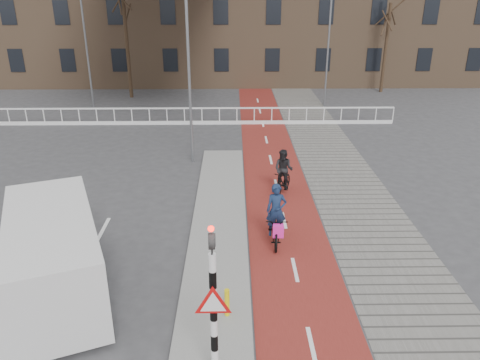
{
  "coord_description": "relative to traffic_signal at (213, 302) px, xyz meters",
  "views": [
    {
      "loc": [
        -0.21,
        -9.13,
        7.38
      ],
      "look_at": [
        -0.0,
        5.0,
        1.5
      ],
      "focal_mm": 35.0,
      "sensor_mm": 36.0,
      "label": 1
    }
  ],
  "objects": [
    {
      "name": "ground",
      "position": [
        0.6,
        2.02,
        -1.99
      ],
      "size": [
        120.0,
        120.0,
        0.0
      ],
      "primitive_type": "plane",
      "color": "#38383A",
      "rests_on": "ground"
    },
    {
      "name": "bike_lane",
      "position": [
        2.1,
        12.02,
        -1.98
      ],
      "size": [
        2.5,
        60.0,
        0.01
      ],
      "primitive_type": "cube",
      "color": "maroon",
      "rests_on": "ground"
    },
    {
      "name": "sidewalk",
      "position": [
        4.9,
        12.02,
        -1.98
      ],
      "size": [
        3.0,
        60.0,
        0.01
      ],
      "primitive_type": "cube",
      "color": "slate",
      "rests_on": "ground"
    },
    {
      "name": "curb_island",
      "position": [
        -0.1,
        6.02,
        -1.93
      ],
      "size": [
        1.8,
        16.0,
        0.12
      ],
      "primitive_type": "cube",
      "color": "gray",
      "rests_on": "ground"
    },
    {
      "name": "traffic_signal",
      "position": [
        0.0,
        0.0,
        0.0
      ],
      "size": [
        0.8,
        0.8,
        3.68
      ],
      "color": "black",
      "rests_on": "curb_island"
    },
    {
      "name": "bollard",
      "position": [
        0.22,
        1.96,
        -1.51
      ],
      "size": [
        0.12,
        0.12,
        0.72
      ],
      "primitive_type": "cylinder",
      "color": "yellow",
      "rests_on": "curb_island"
    },
    {
      "name": "cyclist_near",
      "position": [
        1.68,
        5.59,
        -1.34
      ],
      "size": [
        0.71,
        1.86,
        1.92
      ],
      "rotation": [
        0.0,
        0.0,
        -0.04
      ],
      "color": "black",
      "rests_on": "bike_lane"
    },
    {
      "name": "cyclist_far",
      "position": [
        2.27,
        9.2,
        -1.25
      ],
      "size": [
        1.09,
        1.67,
        1.77
      ],
      "rotation": [
        0.0,
        0.0,
        -0.43
      ],
      "color": "black",
      "rests_on": "bike_lane"
    },
    {
      "name": "van",
      "position": [
        -4.11,
        2.99,
        -0.83
      ],
      "size": [
        3.78,
        5.49,
        2.19
      ],
      "rotation": [
        0.0,
        0.0,
        0.38
      ],
      "color": "silver",
      "rests_on": "ground"
    },
    {
      "name": "railing",
      "position": [
        -4.4,
        19.02,
        -1.68
      ],
      "size": [
        28.0,
        0.1,
        0.99
      ],
      "color": "silver",
      "rests_on": "ground"
    },
    {
      "name": "tree_mid",
      "position": [
        -6.89,
        26.23,
        1.65
      ],
      "size": [
        0.25,
        0.25,
        7.27
      ],
      "primitive_type": "cylinder",
      "color": "black",
      "rests_on": "ground"
    },
    {
      "name": "tree_right",
      "position": [
        11.52,
        27.79,
        1.15
      ],
      "size": [
        0.23,
        0.23,
        6.28
      ],
      "primitive_type": "cylinder",
      "color": "black",
      "rests_on": "ground"
    },
    {
      "name": "streetlight_near",
      "position": [
        -1.46,
        12.83,
        2.09
      ],
      "size": [
        0.12,
        0.12,
        8.15
      ],
      "primitive_type": "cylinder",
      "color": "slate",
      "rests_on": "ground"
    },
    {
      "name": "streetlight_left",
      "position": [
        -8.84,
        23.44,
        1.83
      ],
      "size": [
        0.12,
        0.12,
        7.64
      ],
      "primitive_type": "cylinder",
      "color": "slate",
      "rests_on": "ground"
    },
    {
      "name": "streetlight_right",
      "position": [
        6.42,
        23.31,
        1.8
      ],
      "size": [
        0.12,
        0.12,
        7.58
      ],
      "primitive_type": "cylinder",
      "color": "slate",
      "rests_on": "ground"
    }
  ]
}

